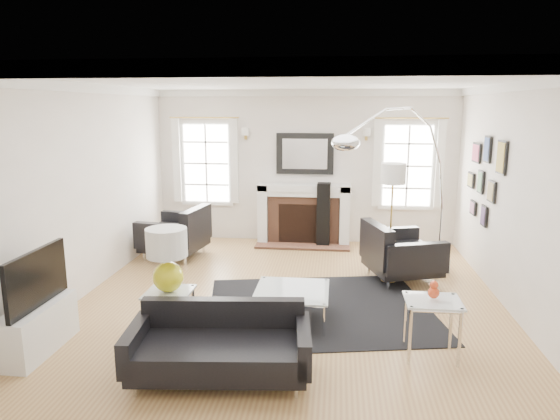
# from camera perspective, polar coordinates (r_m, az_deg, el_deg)

# --- Properties ---
(floor) EXTENTS (6.00, 6.00, 0.00)m
(floor) POSITION_cam_1_polar(r_m,az_deg,el_deg) (6.69, 1.03, -10.20)
(floor) COLOR #A57545
(floor) RESTS_ON ground
(back_wall) EXTENTS (5.50, 0.04, 2.80)m
(back_wall) POSITION_cam_1_polar(r_m,az_deg,el_deg) (9.26, 2.87, 4.92)
(back_wall) COLOR silver
(back_wall) RESTS_ON floor
(front_wall) EXTENTS (5.50, 0.04, 2.80)m
(front_wall) POSITION_cam_1_polar(r_m,az_deg,el_deg) (3.41, -3.79, -7.09)
(front_wall) COLOR silver
(front_wall) RESTS_ON floor
(left_wall) EXTENTS (0.04, 6.00, 2.80)m
(left_wall) POSITION_cam_1_polar(r_m,az_deg,el_deg) (7.11, -21.59, 2.02)
(left_wall) COLOR silver
(left_wall) RESTS_ON floor
(right_wall) EXTENTS (0.04, 6.00, 2.80)m
(right_wall) POSITION_cam_1_polar(r_m,az_deg,el_deg) (6.64, 25.45, 1.06)
(right_wall) COLOR silver
(right_wall) RESTS_ON floor
(ceiling) EXTENTS (5.50, 6.00, 0.02)m
(ceiling) POSITION_cam_1_polar(r_m,az_deg,el_deg) (6.21, 1.13, 14.52)
(ceiling) COLOR white
(ceiling) RESTS_ON back_wall
(crown_molding) EXTENTS (5.50, 6.00, 0.12)m
(crown_molding) POSITION_cam_1_polar(r_m,az_deg,el_deg) (6.21, 1.13, 13.96)
(crown_molding) COLOR white
(crown_molding) RESTS_ON back_wall
(fireplace) EXTENTS (1.70, 0.69, 1.11)m
(fireplace) POSITION_cam_1_polar(r_m,az_deg,el_deg) (9.20, 2.73, -0.55)
(fireplace) COLOR white
(fireplace) RESTS_ON floor
(mantel_mirror) EXTENTS (1.05, 0.07, 0.75)m
(mantel_mirror) POSITION_cam_1_polar(r_m,az_deg,el_deg) (9.19, 2.86, 6.43)
(mantel_mirror) COLOR black
(mantel_mirror) RESTS_ON back_wall
(window_left) EXTENTS (1.24, 0.15, 1.62)m
(window_left) POSITION_cam_1_polar(r_m,az_deg,el_deg) (9.50, -8.40, 5.34)
(window_left) COLOR white
(window_left) RESTS_ON back_wall
(window_right) EXTENTS (1.24, 0.15, 1.62)m
(window_right) POSITION_cam_1_polar(r_m,az_deg,el_deg) (9.27, 14.38, 4.94)
(window_right) COLOR white
(window_right) RESTS_ON back_wall
(gallery_wall) EXTENTS (0.04, 1.73, 1.29)m
(gallery_wall) POSITION_cam_1_polar(r_m,az_deg,el_deg) (7.83, 22.32, 3.78)
(gallery_wall) COLOR black
(gallery_wall) RESTS_ON right_wall
(tv_unit) EXTENTS (0.35, 1.00, 1.09)m
(tv_unit) POSITION_cam_1_polar(r_m,az_deg,el_deg) (5.83, -25.98, -11.38)
(tv_unit) COLOR white
(tv_unit) RESTS_ON floor
(area_rug) EXTENTS (3.14, 2.78, 0.01)m
(area_rug) POSITION_cam_1_polar(r_m,az_deg,el_deg) (6.42, 4.54, -11.16)
(area_rug) COLOR black
(area_rug) RESTS_ON floor
(sofa) EXTENTS (1.74, 0.93, 0.55)m
(sofa) POSITION_cam_1_polar(r_m,az_deg,el_deg) (4.87, -6.84, -15.23)
(sofa) COLOR black
(sofa) RESTS_ON floor
(armchair_left) EXTENTS (1.10, 1.19, 0.71)m
(armchair_left) POSITION_cam_1_polar(r_m,az_deg,el_deg) (8.57, -11.58, -2.70)
(armchair_left) COLOR black
(armchair_left) RESTS_ON floor
(armchair_right) EXTENTS (1.20, 1.28, 0.71)m
(armchair_right) POSITION_cam_1_polar(r_m,az_deg,el_deg) (7.48, 13.30, -4.91)
(armchair_right) COLOR black
(armchair_right) RESTS_ON floor
(coffee_table) EXTENTS (0.86, 0.86, 0.38)m
(coffee_table) POSITION_cam_1_polar(r_m,az_deg,el_deg) (5.96, 1.38, -9.39)
(coffee_table) COLOR silver
(coffee_table) RESTS_ON floor
(side_table_left) EXTENTS (0.49, 0.49, 0.54)m
(side_table_left) POSITION_cam_1_polar(r_m,az_deg,el_deg) (5.64, -12.54, -10.05)
(side_table_left) COLOR silver
(side_table_left) RESTS_ON floor
(nesting_table) EXTENTS (0.55, 0.46, 0.61)m
(nesting_table) POSITION_cam_1_polar(r_m,az_deg,el_deg) (5.32, 17.01, -11.03)
(nesting_table) COLOR silver
(nesting_table) RESTS_ON floor
(gourd_lamp) EXTENTS (0.44, 0.44, 0.70)m
(gourd_lamp) POSITION_cam_1_polar(r_m,az_deg,el_deg) (5.48, -12.77, -5.10)
(gourd_lamp) COLOR yellow
(gourd_lamp) RESTS_ON side_table_left
(orange_vase) EXTENTS (0.11, 0.11, 0.18)m
(orange_vase) POSITION_cam_1_polar(r_m,az_deg,el_deg) (5.24, 17.16, -8.78)
(orange_vase) COLOR red
(orange_vase) RESTS_ON nesting_table
(arc_floor_lamp) EXTENTS (1.83, 1.69, 2.59)m
(arc_floor_lamp) POSITION_cam_1_polar(r_m,az_deg,el_deg) (7.19, 13.31, 2.64)
(arc_floor_lamp) COLOR silver
(arc_floor_lamp) RESTS_ON floor
(stick_floor_lamp) EXTENTS (0.35, 0.35, 1.72)m
(stick_floor_lamp) POSITION_cam_1_polar(r_m,az_deg,el_deg) (7.16, 12.79, 3.38)
(stick_floor_lamp) COLOR #BA9540
(stick_floor_lamp) RESTS_ON floor
(speaker_tower) EXTENTS (0.24, 0.24, 1.16)m
(speaker_tower) POSITION_cam_1_polar(r_m,az_deg,el_deg) (9.04, 4.99, -0.55)
(speaker_tower) COLOR black
(speaker_tower) RESTS_ON floor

